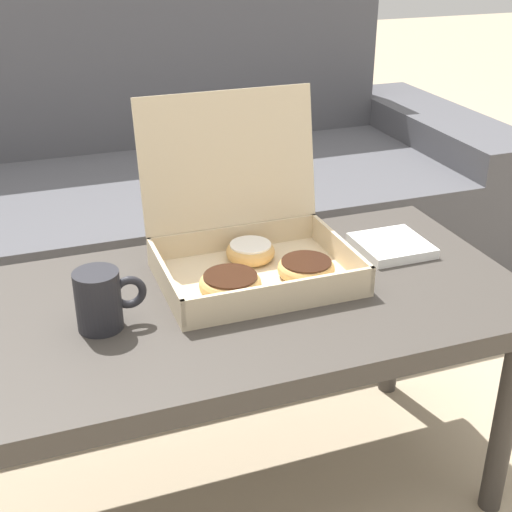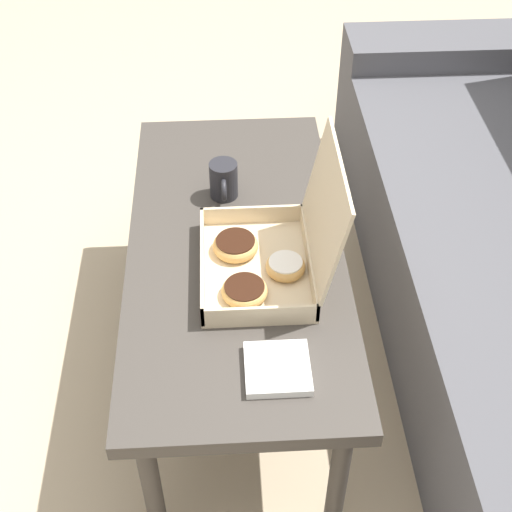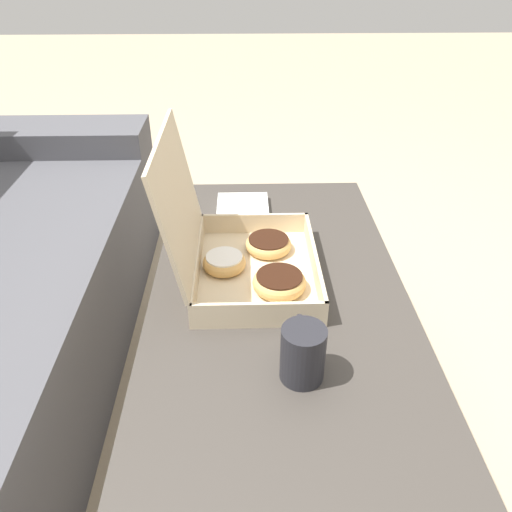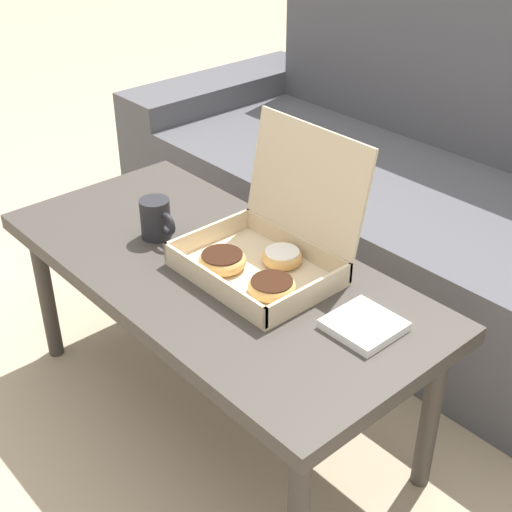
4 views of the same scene
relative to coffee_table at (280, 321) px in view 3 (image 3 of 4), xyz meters
The scene contains 5 objects.
ground_plane 0.43m from the coffee_table, 90.00° to the left, with size 12.00×12.00×0.00m, color tan.
coffee_table is the anchor object (origin of this frame).
pastry_box 0.17m from the coffee_table, 36.36° to the left, with size 0.35×0.32×0.32m.
coffee_mug 0.22m from the coffee_table, behind, with size 0.12×0.08×0.10m.
napkin_stack 0.42m from the coffee_table, 10.47° to the left, with size 0.14×0.14×0.02m.
Camera 3 is at (-0.80, -0.02, 1.11)m, focal length 35.00 mm.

